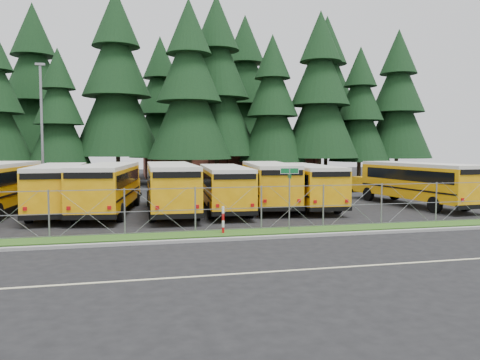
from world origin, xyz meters
name	(u,v)px	position (x,y,z in m)	size (l,w,h in m)	color
ground	(276,225)	(0.00, 0.00, 0.00)	(120.00, 120.00, 0.00)	black
curb	(298,236)	(0.00, -3.10, 0.06)	(50.00, 0.25, 0.12)	gray
grass_verge	(287,231)	(0.00, -1.70, 0.03)	(50.00, 1.40, 0.06)	#1F4413
road_lane_line	(353,266)	(0.00, -8.00, 0.01)	(50.00, 0.12, 0.01)	beige
chainlink_fence	(282,207)	(0.00, -1.00, 1.00)	(44.00, 0.10, 2.00)	gray
brick_building	(228,153)	(6.00, 40.00, 3.00)	(22.00, 10.00, 6.00)	brown
bus_1	(59,190)	(-10.61, 6.36, 1.37)	(2.47, 10.48, 2.75)	orange
bus_2	(109,189)	(-7.94, 5.88, 1.39)	(2.51, 10.62, 2.78)	orange
bus_3	(171,188)	(-4.54, 5.29, 1.40)	(2.52, 10.70, 2.80)	orange
bus_4	(224,189)	(-1.44, 5.45, 1.31)	(2.37, 10.02, 2.63)	orange
bus_5	(268,185)	(1.58, 6.61, 1.38)	(2.48, 10.49, 2.75)	orange
bus_6	(304,186)	(3.72, 5.97, 1.33)	(2.39, 10.12, 2.65)	orange
bus_east	(415,184)	(10.84, 5.06, 1.37)	(2.47, 10.47, 2.75)	orange
street_sign	(289,185)	(0.16, -1.49, 2.03)	(0.84, 0.55, 2.81)	gray
striped_bollard	(223,220)	(-2.90, -1.69, 0.60)	(0.11, 0.11, 1.20)	#B20C0C
light_standard	(42,124)	(-13.33, 17.56, 5.50)	(0.70, 0.35, 10.14)	gray
conifer_2	(59,118)	(-13.12, 25.18, 6.46)	(5.84, 5.84, 12.92)	black
conifer_3	(117,87)	(-7.92, 27.27, 9.67)	(8.75, 8.75, 19.34)	black
conifer_4	(189,93)	(-1.18, 23.57, 8.87)	(8.02, 8.02, 17.74)	black
conifer_5	(217,89)	(2.11, 27.10, 9.72)	(8.79, 8.79, 19.44)	black
conifer_6	(272,109)	(7.56, 25.13, 7.62)	(6.89, 6.89, 15.24)	black
conifer_7	(320,97)	(12.63, 24.77, 8.92)	(8.07, 8.07, 17.84)	black
conifer_8	(360,114)	(17.94, 26.19, 7.36)	(6.66, 6.66, 14.73)	black
conifer_9	(398,105)	(22.89, 26.74, 8.50)	(7.69, 7.69, 17.00)	black
conifer_10	(34,93)	(-16.65, 33.23, 9.56)	(8.64, 8.64, 19.11)	black
conifer_11	(161,108)	(-3.08, 35.97, 8.47)	(7.66, 7.66, 16.93)	black
conifer_12	(245,97)	(6.84, 33.97, 9.75)	(8.81, 8.81, 19.49)	black
conifer_13	(326,98)	(16.11, 31.06, 9.60)	(8.68, 8.68, 19.20)	black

